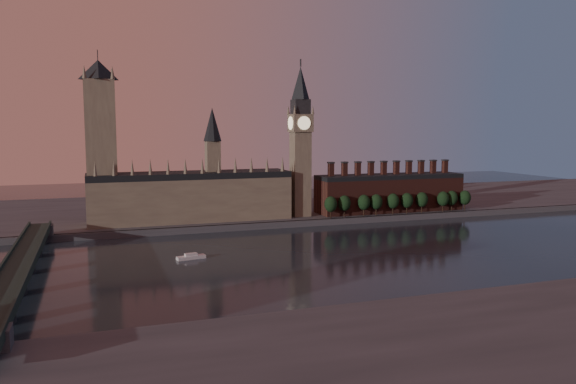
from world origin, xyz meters
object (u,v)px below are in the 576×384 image
object	(u,v)px
big_ben	(300,140)
river_boat	(191,257)
victoria_tower	(101,137)
westminster_bridge	(20,268)

from	to	relation	value
big_ben	river_boat	size ratio (longest dim) A/B	7.24
victoria_tower	westminster_bridge	xyz separation A→B (m)	(-35.00, -117.70, -51.65)
victoria_tower	big_ben	size ratio (longest dim) A/B	1.01
westminster_bridge	river_boat	world-z (taller)	westminster_bridge
river_boat	westminster_bridge	bearing A→B (deg)	-171.52
big_ben	westminster_bridge	xyz separation A→B (m)	(-165.00, -112.70, -49.39)
river_boat	victoria_tower	bearing A→B (deg)	103.20
westminster_bridge	river_boat	distance (m)	78.38
river_boat	big_ben	bearing A→B (deg)	34.69
victoria_tower	westminster_bridge	world-z (taller)	victoria_tower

